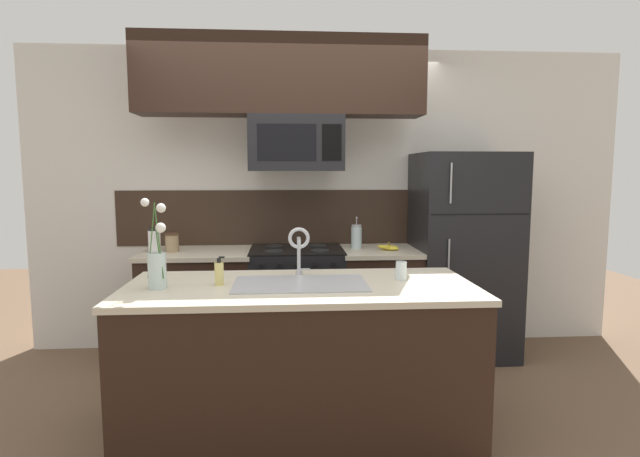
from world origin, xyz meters
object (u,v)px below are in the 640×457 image
at_px(stove_range, 297,303).
at_px(storage_jar_tall, 154,240).
at_px(dish_soap_bottle, 219,273).
at_px(storage_jar_medium, 172,243).
at_px(refrigerator, 462,255).
at_px(french_press, 356,237).
at_px(microwave, 296,144).
at_px(flower_vase, 157,265).
at_px(banana_bunch, 389,248).
at_px(sink_faucet, 299,245).
at_px(spare_glass, 401,271).

distance_m(stove_range, storage_jar_tall, 1.26).
bearing_deg(dish_soap_bottle, storage_jar_medium, 113.62).
bearing_deg(refrigerator, french_press, 177.45).
bearing_deg(microwave, french_press, 9.13).
xyz_separation_m(dish_soap_bottle, flower_vase, (-0.33, -0.06, 0.06)).
distance_m(storage_jar_medium, dish_soap_bottle, 1.33).
bearing_deg(storage_jar_medium, banana_bunch, -1.45).
distance_m(storage_jar_medium, banana_bunch, 1.76).
relative_size(refrigerator, banana_bunch, 8.98).
relative_size(storage_jar_medium, banana_bunch, 0.78).
height_order(microwave, storage_jar_medium, microwave).
distance_m(refrigerator, sink_faucet, 1.78).
height_order(storage_jar_medium, banana_bunch, storage_jar_medium).
relative_size(banana_bunch, french_press, 0.71).
distance_m(microwave, storage_jar_medium, 1.27).
bearing_deg(storage_jar_tall, sink_faucet, -41.58).
distance_m(stove_range, storage_jar_medium, 1.13).
xyz_separation_m(storage_jar_tall, banana_bunch, (1.89, -0.03, -0.08)).
bearing_deg(storage_jar_tall, dish_soap_bottle, -61.01).
height_order(sink_faucet, dish_soap_bottle, sink_faucet).
height_order(storage_jar_medium, dish_soap_bottle, dish_soap_bottle).
relative_size(stove_range, storage_jar_tall, 4.75).
xyz_separation_m(storage_jar_medium, french_press, (1.51, 0.08, 0.03)).
xyz_separation_m(storage_jar_tall, french_press, (1.64, 0.09, 0.00)).
height_order(storage_jar_tall, spare_glass, storage_jar_tall).
relative_size(microwave, french_press, 2.79).
bearing_deg(flower_vase, spare_glass, 5.01).
bearing_deg(french_press, storage_jar_medium, -177.07).
xyz_separation_m(stove_range, french_press, (0.50, 0.06, 0.55)).
height_order(microwave, flower_vase, microwave).
xyz_separation_m(stove_range, sink_faucet, (-0.01, -1.03, 0.65)).
bearing_deg(dish_soap_bottle, stove_range, 69.18).
xyz_separation_m(sink_faucet, spare_glass, (0.60, -0.14, -0.14)).
distance_m(refrigerator, spare_glass, 1.45).
distance_m(banana_bunch, dish_soap_bottle, 1.70).
relative_size(sink_faucet, dish_soap_bottle, 1.85).
distance_m(storage_jar_tall, banana_bunch, 1.89).
xyz_separation_m(refrigerator, storage_jar_tall, (-2.54, -0.05, 0.16)).
bearing_deg(banana_bunch, refrigerator, 7.17).
relative_size(stove_range, banana_bunch, 4.90).
bearing_deg(spare_glass, banana_bunch, 81.87).
bearing_deg(refrigerator, storage_jar_tall, -178.81).
bearing_deg(storage_jar_tall, storage_jar_medium, 6.62).
bearing_deg(dish_soap_bottle, flower_vase, -169.06).
bearing_deg(dish_soap_bottle, storage_jar_tall, 118.99).
bearing_deg(refrigerator, storage_jar_medium, -179.12).
relative_size(refrigerator, spare_glass, 15.26).
bearing_deg(microwave, storage_jar_tall, -179.41).
bearing_deg(microwave, banana_bunch, -3.08).
bearing_deg(flower_vase, banana_bunch, 38.53).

